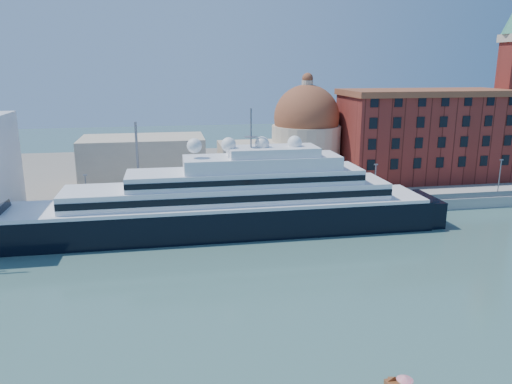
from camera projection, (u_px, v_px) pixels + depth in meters
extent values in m
plane|color=#355D5B|center=(268.00, 280.00, 74.98)|extent=(400.00, 400.00, 0.00)
cube|color=gray|center=(236.00, 209.00, 107.09)|extent=(180.00, 10.00, 2.50)
cube|color=slate|center=(217.00, 171.00, 146.24)|extent=(260.00, 72.00, 2.00)
cube|color=slate|center=(239.00, 207.00, 102.34)|extent=(180.00, 0.10, 1.20)
cube|color=black|center=(219.00, 221.00, 95.49)|extent=(82.00, 12.62, 6.83)
cube|color=black|center=(417.00, 211.00, 102.57)|extent=(6.31, 11.56, 6.31)
cube|color=white|center=(218.00, 203.00, 94.58)|extent=(79.90, 12.83, 0.63)
cube|color=white|center=(229.00, 193.00, 94.47)|extent=(60.97, 10.51, 3.15)
cube|color=black|center=(233.00, 200.00, 89.46)|extent=(60.97, 0.15, 1.26)
cube|color=white|center=(246.00, 177.00, 94.28)|extent=(44.15, 9.46, 2.73)
cube|color=white|center=(262.00, 163.00, 94.17)|extent=(29.44, 8.41, 2.52)
cube|color=white|center=(273.00, 151.00, 94.01)|extent=(16.82, 7.36, 1.68)
cylinder|color=slate|center=(251.00, 128.00, 92.19)|extent=(0.32, 0.32, 7.36)
sphere|color=white|center=(194.00, 146.00, 91.12)|extent=(2.73, 2.73, 2.73)
sphere|color=white|center=(229.00, 145.00, 92.20)|extent=(2.73, 2.73, 2.73)
sphere|color=white|center=(262.00, 144.00, 93.28)|extent=(2.73, 2.73, 2.73)
sphere|color=white|center=(295.00, 143.00, 94.36)|extent=(2.73, 2.73, 2.73)
cone|color=red|center=(405.00, 378.00, 47.74)|extent=(1.65, 1.65, 0.37)
cube|color=maroon|center=(423.00, 137.00, 130.24)|extent=(42.00, 18.00, 22.00)
cube|color=brown|center=(427.00, 92.00, 127.39)|extent=(43.00, 19.00, 1.50)
cube|color=maroon|center=(509.00, 111.00, 132.74)|extent=(6.00, 6.00, 35.00)
cylinder|color=beige|center=(306.00, 152.00, 131.82)|extent=(18.00, 18.00, 14.00)
sphere|color=brown|center=(307.00, 118.00, 129.58)|extent=(17.00, 17.00, 17.00)
cylinder|color=beige|center=(307.00, 86.00, 127.60)|extent=(3.00, 3.00, 3.00)
cube|color=beige|center=(255.00, 163.00, 128.01)|extent=(18.00, 14.00, 10.00)
cube|color=beige|center=(144.00, 161.00, 124.87)|extent=(30.00, 16.00, 12.00)
cylinder|color=slate|center=(87.00, 195.00, 97.78)|extent=(0.24, 0.24, 8.00)
cube|color=slate|center=(85.00, 175.00, 96.77)|extent=(0.80, 0.30, 0.25)
cylinder|color=slate|center=(238.00, 189.00, 102.92)|extent=(0.24, 0.24, 8.00)
cube|color=slate|center=(238.00, 169.00, 101.91)|extent=(0.80, 0.30, 0.25)
cylinder|color=slate|center=(375.00, 183.00, 108.06)|extent=(0.24, 0.24, 8.00)
cube|color=slate|center=(376.00, 164.00, 107.04)|extent=(0.80, 0.30, 0.25)
cylinder|color=slate|center=(499.00, 178.00, 113.20)|extent=(0.24, 0.24, 8.00)
cube|color=slate|center=(502.00, 160.00, 112.18)|extent=(0.80, 0.30, 0.25)
cylinder|color=slate|center=(138.00, 167.00, 100.16)|extent=(0.50, 0.50, 18.00)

